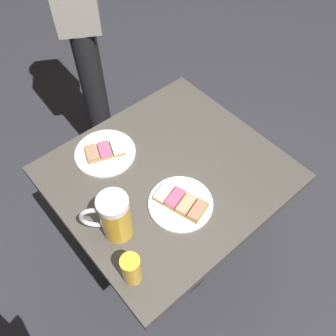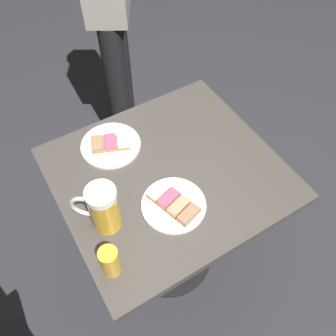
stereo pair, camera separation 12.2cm
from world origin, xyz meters
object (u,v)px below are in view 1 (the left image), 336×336
at_px(plate_near, 181,203).
at_px(beer_glass_small, 131,269).
at_px(beer_mug, 114,217).
at_px(plate_far, 105,152).

height_order(plate_near, beer_glass_small, beer_glass_small).
bearing_deg(beer_mug, plate_near, 165.00).
bearing_deg(plate_near, beer_glass_small, 18.80).
distance_m(beer_mug, beer_glass_small, 0.16).
relative_size(beer_mug, beer_glass_small, 1.57).
bearing_deg(plate_far, plate_near, 100.78).
bearing_deg(plate_far, beer_mug, 62.00).
distance_m(plate_far, beer_glass_small, 0.47).
relative_size(plate_near, plate_far, 0.97).
distance_m(plate_near, plate_far, 0.34).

